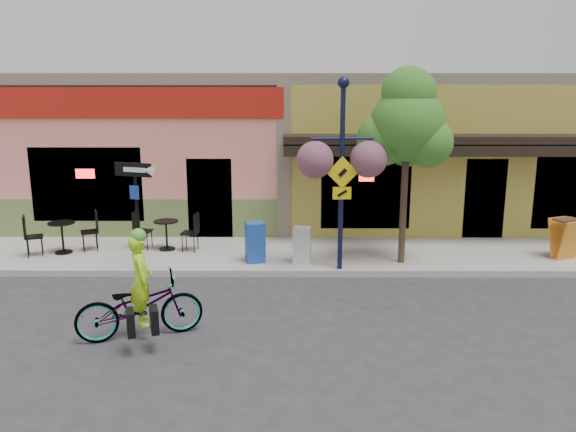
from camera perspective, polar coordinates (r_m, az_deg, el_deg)
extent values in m
plane|color=#2D2D30|center=(12.16, 4.16, -6.98)|extent=(90.00, 90.00, 0.00)
cube|color=#9E9B93|center=(14.03, 3.62, -3.93)|extent=(24.00, 3.00, 0.15)
cube|color=#A8A59E|center=(12.65, 4.00, -5.82)|extent=(24.00, 0.12, 0.15)
imported|color=maroon|center=(9.83, -14.84, -8.85)|extent=(2.22, 1.36, 1.10)
imported|color=#B5F619|center=(9.74, -14.63, -7.67)|extent=(0.53, 0.65, 1.54)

